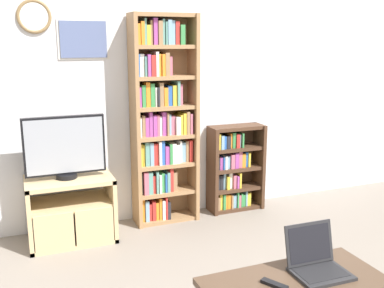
{
  "coord_description": "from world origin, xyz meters",
  "views": [
    {
      "loc": [
        -1.34,
        -1.84,
        1.75
      ],
      "look_at": [
        -0.1,
        1.28,
        0.98
      ],
      "focal_mm": 42.0,
      "sensor_mm": 36.0,
      "label": 1
    }
  ],
  "objects_px": {
    "tv_stand": "(71,209)",
    "remote_near_laptop": "(274,284)",
    "coffee_table": "(294,287)",
    "laptop": "(316,261)",
    "television": "(65,147)",
    "bookshelf_short": "(233,169)",
    "bookshelf_tall": "(161,121)"
  },
  "relations": [
    {
      "from": "television",
      "to": "bookshelf_tall",
      "type": "distance_m",
      "value": 0.94
    },
    {
      "from": "coffee_table",
      "to": "remote_near_laptop",
      "type": "bearing_deg",
      "value": -176.97
    },
    {
      "from": "coffee_table",
      "to": "laptop",
      "type": "relative_size",
      "value": 3.25
    },
    {
      "from": "bookshelf_short",
      "to": "laptop",
      "type": "xyz_separation_m",
      "value": [
        -0.46,
        -2.02,
        0.02
      ]
    },
    {
      "from": "tv_stand",
      "to": "television",
      "type": "distance_m",
      "value": 0.56
    },
    {
      "from": "bookshelf_short",
      "to": "remote_near_laptop",
      "type": "bearing_deg",
      "value": -110.58
    },
    {
      "from": "tv_stand",
      "to": "remote_near_laptop",
      "type": "distance_m",
      "value": 2.12
    },
    {
      "from": "bookshelf_short",
      "to": "tv_stand",
      "type": "bearing_deg",
      "value": -174.52
    },
    {
      "from": "television",
      "to": "bookshelf_short",
      "type": "bearing_deg",
      "value": 5.16
    },
    {
      "from": "tv_stand",
      "to": "television",
      "type": "height_order",
      "value": "television"
    },
    {
      "from": "tv_stand",
      "to": "laptop",
      "type": "bearing_deg",
      "value": -56.74
    },
    {
      "from": "television",
      "to": "laptop",
      "type": "bearing_deg",
      "value": -56.48
    },
    {
      "from": "television",
      "to": "remote_near_laptop",
      "type": "xyz_separation_m",
      "value": [
        0.92,
        -1.93,
        -0.45
      ]
    },
    {
      "from": "bookshelf_short",
      "to": "remote_near_laptop",
      "type": "height_order",
      "value": "bookshelf_short"
    },
    {
      "from": "television",
      "to": "coffee_table",
      "type": "relative_size",
      "value": 0.63
    },
    {
      "from": "bookshelf_short",
      "to": "coffee_table",
      "type": "height_order",
      "value": "bookshelf_short"
    },
    {
      "from": "television",
      "to": "bookshelf_short",
      "type": "distance_m",
      "value": 1.76
    },
    {
      "from": "television",
      "to": "laptop",
      "type": "height_order",
      "value": "television"
    },
    {
      "from": "television",
      "to": "remote_near_laptop",
      "type": "relative_size",
      "value": 4.24
    },
    {
      "from": "coffee_table",
      "to": "tv_stand",
      "type": "bearing_deg",
      "value": 118.63
    },
    {
      "from": "bookshelf_short",
      "to": "television",
      "type": "bearing_deg",
      "value": -174.84
    },
    {
      "from": "bookshelf_tall",
      "to": "bookshelf_short",
      "type": "xyz_separation_m",
      "value": [
        0.78,
        0.01,
        -0.57
      ]
    },
    {
      "from": "television",
      "to": "bookshelf_tall",
      "type": "bearing_deg",
      "value": 8.68
    },
    {
      "from": "tv_stand",
      "to": "coffee_table",
      "type": "xyz_separation_m",
      "value": [
        1.04,
        -1.91,
        0.06
      ]
    },
    {
      "from": "coffee_table",
      "to": "laptop",
      "type": "distance_m",
      "value": 0.22
    },
    {
      "from": "tv_stand",
      "to": "bookshelf_tall",
      "type": "bearing_deg",
      "value": 9.34
    },
    {
      "from": "tv_stand",
      "to": "remote_near_laptop",
      "type": "height_order",
      "value": "tv_stand"
    },
    {
      "from": "tv_stand",
      "to": "coffee_table",
      "type": "height_order",
      "value": "tv_stand"
    },
    {
      "from": "bookshelf_tall",
      "to": "remote_near_laptop",
      "type": "xyz_separation_m",
      "value": [
        -0.0,
        -2.07,
        -0.6
      ]
    },
    {
      "from": "bookshelf_tall",
      "to": "tv_stand",
      "type": "bearing_deg",
      "value": -170.66
    },
    {
      "from": "bookshelf_tall",
      "to": "remote_near_laptop",
      "type": "distance_m",
      "value": 2.15
    },
    {
      "from": "coffee_table",
      "to": "laptop",
      "type": "bearing_deg",
      "value": 14.59
    }
  ]
}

